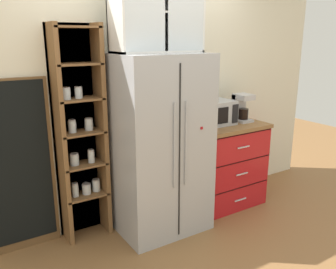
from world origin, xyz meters
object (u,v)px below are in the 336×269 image
at_px(bottle_green, 225,114).
at_px(refrigerator, 159,145).
at_px(coffee_maker, 241,108).
at_px(microwave, 213,113).
at_px(chalkboard_menu, 18,167).
at_px(mug_sage, 229,121).
at_px(bottle_amber, 220,113).

bearing_deg(bottle_green, refrigerator, -174.88).
height_order(refrigerator, coffee_maker, refrigerator).
distance_m(refrigerator, bottle_green, 0.91).
relative_size(refrigerator, coffee_maker, 5.55).
bearing_deg(coffee_maker, microwave, 173.53).
height_order(refrigerator, chalkboard_menu, refrigerator).
height_order(coffee_maker, chalkboard_menu, chalkboard_menu).
distance_m(mug_sage, bottle_green, 0.10).
height_order(microwave, bottle_green, microwave).
bearing_deg(chalkboard_menu, coffee_maker, -6.24).
distance_m(microwave, coffee_maker, 0.37).
relative_size(refrigerator, chalkboard_menu, 1.12).
bearing_deg(bottle_green, microwave, 168.85).
bearing_deg(mug_sage, bottle_amber, 90.72).
distance_m(coffee_maker, bottle_green, 0.24).
xyz_separation_m(microwave, coffee_maker, (0.37, -0.04, 0.03)).
bearing_deg(microwave, coffee_maker, -6.47).
xyz_separation_m(coffee_maker, bottle_amber, (-0.23, 0.09, -0.05)).
height_order(refrigerator, bottle_amber, refrigerator).
distance_m(bottle_amber, chalkboard_menu, 2.13).
bearing_deg(bottle_amber, chalkboard_menu, 175.42).
xyz_separation_m(mug_sage, chalkboard_menu, (-2.11, 0.32, -0.21)).
bearing_deg(bottle_amber, bottle_green, -90.00).
relative_size(bottle_amber, bottle_green, 1.00).
relative_size(refrigerator, bottle_green, 7.03).
bearing_deg(coffee_maker, bottle_amber, 159.36).
distance_m(microwave, mug_sage, 0.20).
bearing_deg(chalkboard_menu, mug_sage, -8.67).
xyz_separation_m(microwave, mug_sage, (0.14, -0.11, -0.08)).
height_order(mug_sage, chalkboard_menu, chalkboard_menu).
relative_size(coffee_maker, chalkboard_menu, 0.20).
relative_size(coffee_maker, bottle_amber, 1.27).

